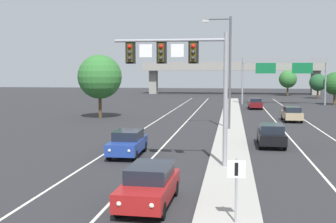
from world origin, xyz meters
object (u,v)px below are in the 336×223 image
at_px(car_oncoming_red, 149,185).
at_px(tree_far_right_a, 318,83).
at_px(overhead_signal_mast, 186,68).
at_px(street_lamp_median, 227,66).
at_px(car_receding_darkred, 255,103).
at_px(tree_far_left_b, 100,77).
at_px(tree_far_right_c, 288,79).
at_px(tree_far_right_b, 335,84).
at_px(median_sign_post, 236,181).
at_px(car_receding_black, 271,135).
at_px(car_receding_tan, 292,114).
at_px(car_oncoming_blue, 128,143).
at_px(highway_sign_gantry, 284,67).

bearing_deg(car_oncoming_red, tree_far_right_a, 74.48).
bearing_deg(overhead_signal_mast, tree_far_right_a, 73.50).
distance_m(street_lamp_median, car_receding_darkred, 24.10).
bearing_deg(car_receding_darkred, tree_far_left_b, -139.99).
xyz_separation_m(tree_far_right_c, tree_far_right_b, (4.00, -26.77, -0.29)).
relative_size(median_sign_post, tree_far_left_b, 0.30).
height_order(car_receding_darkred, tree_far_right_c, tree_far_right_c).
bearing_deg(tree_far_right_c, street_lamp_median, -102.04).
relative_size(car_receding_black, tree_far_right_a, 0.91).
relative_size(car_receding_tan, tree_far_right_b, 0.85).
relative_size(tree_far_left_b, tree_far_right_b, 1.37).
bearing_deg(tree_far_right_c, car_oncoming_red, -100.65).
xyz_separation_m(car_oncoming_blue, car_receding_darkred, (9.72, 36.08, 0.00)).
bearing_deg(car_oncoming_red, overhead_signal_mast, 84.29).
bearing_deg(tree_far_right_a, car_oncoming_blue, -110.46).
bearing_deg(street_lamp_median, car_oncoming_blue, -115.13).
height_order(tree_far_right_b, tree_far_right_a, tree_far_right_b).
height_order(median_sign_post, car_oncoming_red, median_sign_post).
distance_m(car_oncoming_red, tree_far_right_a, 74.96).
distance_m(car_receding_darkred, tree_far_right_c, 37.48).
xyz_separation_m(median_sign_post, car_receding_darkred, (3.08, 47.62, -0.77)).
relative_size(car_receding_black, tree_far_right_c, 0.79).
relative_size(overhead_signal_mast, car_oncoming_red, 1.60).
height_order(overhead_signal_mast, car_receding_black, overhead_signal_mast).
xyz_separation_m(overhead_signal_mast, car_oncoming_blue, (-3.97, 2.81, -4.64)).
relative_size(street_lamp_median, tree_far_left_b, 1.38).
relative_size(car_receding_black, highway_sign_gantry, 0.34).
height_order(car_oncoming_red, tree_far_right_c, tree_far_right_c).
xyz_separation_m(car_oncoming_blue, highway_sign_gantry, (14.57, 44.76, 5.34)).
bearing_deg(car_receding_tan, car_oncoming_blue, -121.45).
xyz_separation_m(median_sign_post, tree_far_right_c, (12.06, 83.89, 2.14)).
distance_m(car_oncoming_blue, tree_far_left_b, 22.81).
relative_size(car_receding_darkred, tree_far_right_b, 0.85).
height_order(median_sign_post, tree_far_right_c, tree_far_right_c).
bearing_deg(car_oncoming_blue, car_oncoming_red, -71.21).
bearing_deg(car_receding_black, tree_far_right_a, 76.27).
relative_size(car_oncoming_blue, tree_far_right_c, 0.79).
bearing_deg(overhead_signal_mast, car_receding_darkred, 81.58).
height_order(car_oncoming_red, car_receding_black, same).
height_order(car_oncoming_red, tree_far_left_b, tree_far_left_b).
distance_m(median_sign_post, highway_sign_gantry, 57.04).
distance_m(street_lamp_median, tree_far_right_c, 60.93).
distance_m(car_receding_darkred, tree_far_right_a, 29.85).
height_order(median_sign_post, highway_sign_gantry, highway_sign_gantry).
relative_size(street_lamp_median, car_receding_darkred, 2.23).
bearing_deg(median_sign_post, street_lamp_median, 91.51).
bearing_deg(tree_far_right_b, overhead_signal_mast, -111.16).
distance_m(car_oncoming_blue, tree_far_right_a, 66.79).
xyz_separation_m(car_oncoming_blue, tree_far_right_a, (23.33, 62.54, 2.39)).
height_order(car_oncoming_blue, tree_far_right_a, tree_far_right_a).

